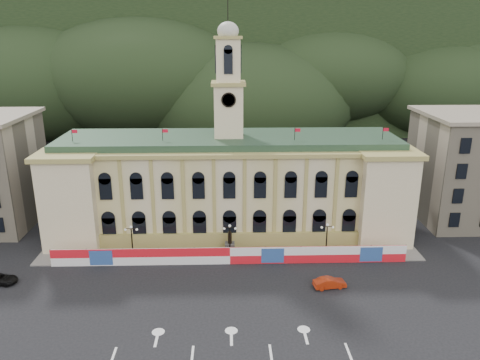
{
  "coord_description": "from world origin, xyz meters",
  "views": [
    {
      "loc": [
        -0.3,
        -44.38,
        31.38
      ],
      "look_at": [
        1.49,
        18.0,
        11.48
      ],
      "focal_mm": 35.0,
      "sensor_mm": 36.0,
      "label": 1
    }
  ],
  "objects_px": {
    "black_suv": "(0,279)",
    "statue": "(230,247)",
    "lamp_center": "(230,238)",
    "red_sedan": "(330,283)"
  },
  "relations": [
    {
      "from": "black_suv",
      "to": "statue",
      "type": "bearing_deg",
      "value": -67.32
    },
    {
      "from": "statue",
      "to": "black_suv",
      "type": "bearing_deg",
      "value": -166.0
    },
    {
      "from": "lamp_center",
      "to": "red_sedan",
      "type": "bearing_deg",
      "value": -34.76
    },
    {
      "from": "red_sedan",
      "to": "black_suv",
      "type": "distance_m",
      "value": 42.76
    },
    {
      "from": "statue",
      "to": "red_sedan",
      "type": "height_order",
      "value": "statue"
    },
    {
      "from": "red_sedan",
      "to": "black_suv",
      "type": "height_order",
      "value": "red_sedan"
    },
    {
      "from": "statue",
      "to": "red_sedan",
      "type": "xyz_separation_m",
      "value": [
        12.69,
        -9.81,
        -0.5
      ]
    },
    {
      "from": "statue",
      "to": "lamp_center",
      "type": "distance_m",
      "value": 2.14
    },
    {
      "from": "lamp_center",
      "to": "black_suv",
      "type": "height_order",
      "value": "lamp_center"
    },
    {
      "from": "statue",
      "to": "red_sedan",
      "type": "bearing_deg",
      "value": -37.7
    }
  ]
}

